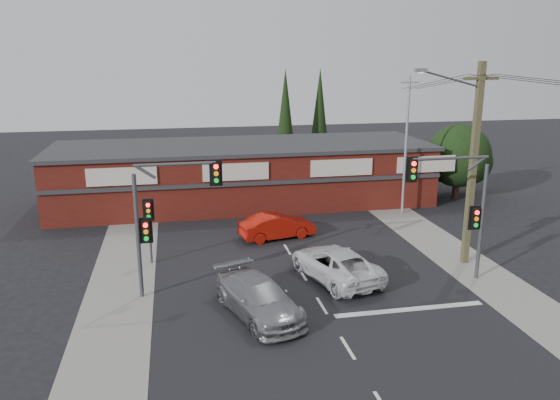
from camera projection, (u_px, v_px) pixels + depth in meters
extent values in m
plane|color=black|center=(319.00, 301.00, 23.48)|extent=(120.00, 120.00, 0.00)
cube|color=black|center=(294.00, 260.00, 28.21)|extent=(14.00, 70.00, 0.01)
cube|color=gray|center=(124.00, 272.00, 26.62)|extent=(3.00, 70.00, 0.02)
cube|color=gray|center=(445.00, 249.00, 29.81)|extent=(3.00, 70.00, 0.02)
cube|color=silver|center=(410.00, 309.00, 22.71)|extent=(6.50, 0.35, 0.01)
imported|color=silver|center=(336.00, 264.00, 25.67)|extent=(3.83, 5.91, 1.51)
imported|color=gray|center=(258.00, 298.00, 22.06)|extent=(3.64, 5.66, 1.53)
imported|color=#B2160A|center=(277.00, 226.00, 31.44)|extent=(4.60, 2.41, 1.44)
cube|color=silver|center=(348.00, 348.00, 19.72)|extent=(0.12, 1.60, 0.01)
cube|color=silver|center=(322.00, 306.00, 23.04)|extent=(0.12, 1.60, 0.01)
cube|color=silver|center=(302.00, 274.00, 26.37)|extent=(0.12, 1.60, 0.01)
cube|color=silver|center=(287.00, 249.00, 29.70)|extent=(0.12, 1.60, 0.01)
cube|color=silver|center=(275.00, 230.00, 33.03)|extent=(0.12, 1.60, 0.01)
cube|color=silver|center=(266.00, 214.00, 36.35)|extent=(0.12, 1.60, 0.01)
cube|color=silver|center=(257.00, 201.00, 39.68)|extent=(0.12, 1.60, 0.01)
cube|color=#46130E|center=(244.00, 175.00, 38.89)|extent=(26.00, 8.00, 4.00)
cube|color=#2D2D30|center=(243.00, 146.00, 38.35)|extent=(26.40, 8.40, 0.25)
cube|color=beige|center=(122.00, 176.00, 33.26)|extent=(4.20, 0.12, 1.10)
cube|color=beige|center=(236.00, 172.00, 34.58)|extent=(4.20, 0.12, 1.10)
cube|color=beige|center=(342.00, 168.00, 35.90)|extent=(4.20, 0.12, 1.10)
cube|color=beige|center=(426.00, 164.00, 37.02)|extent=(4.20, 0.12, 1.10)
cube|color=#2D2D30|center=(252.00, 184.00, 34.93)|extent=(26.00, 0.15, 0.25)
cylinder|color=#2D2116|center=(456.00, 186.00, 40.19)|extent=(0.50, 0.50, 1.80)
sphere|color=black|center=(459.00, 156.00, 39.60)|extent=(4.60, 4.60, 4.60)
sphere|color=black|center=(469.00, 162.00, 41.01)|extent=(3.40, 3.40, 3.40)
sphere|color=black|center=(432.00, 165.00, 40.91)|extent=(2.80, 2.80, 2.80)
cylinder|color=#2D2116|center=(285.00, 167.00, 46.63)|extent=(0.24, 0.24, 2.00)
cone|color=black|center=(285.00, 114.00, 45.47)|extent=(1.80, 1.80, 7.50)
cylinder|color=#2D2116|center=(319.00, 161.00, 49.18)|extent=(0.24, 0.24, 2.00)
cone|color=black|center=(320.00, 111.00, 48.03)|extent=(1.80, 1.80, 7.50)
cylinder|color=#47494C|center=(138.00, 237.00, 23.26)|extent=(0.18, 0.18, 5.50)
cylinder|color=#47494C|center=(175.00, 164.00, 22.78)|extent=(3.40, 0.14, 0.14)
cylinder|color=#47494C|center=(146.00, 172.00, 22.63)|extent=(0.82, 0.14, 0.63)
cube|color=black|center=(216.00, 173.00, 23.21)|extent=(0.32, 0.22, 0.95)
cube|color=black|center=(216.00, 173.00, 23.28)|extent=(0.55, 0.04, 1.15)
cylinder|color=#FF0C07|center=(216.00, 167.00, 23.01)|extent=(0.20, 0.06, 0.20)
cylinder|color=orange|center=(216.00, 174.00, 23.09)|extent=(0.20, 0.06, 0.20)
cylinder|color=#0CE526|center=(216.00, 181.00, 23.17)|extent=(0.20, 0.06, 0.20)
cube|color=black|center=(146.00, 231.00, 23.26)|extent=(0.32, 0.22, 0.95)
cube|color=black|center=(146.00, 230.00, 23.32)|extent=(0.55, 0.04, 1.15)
cylinder|color=#FF0C07|center=(145.00, 225.00, 23.06)|extent=(0.20, 0.06, 0.20)
cylinder|color=orange|center=(146.00, 232.00, 23.13)|extent=(0.20, 0.06, 0.20)
cylinder|color=#0CE526|center=(146.00, 239.00, 23.21)|extent=(0.20, 0.06, 0.20)
cylinder|color=#47494C|center=(481.00, 223.00, 25.22)|extent=(0.18, 0.18, 5.50)
cylinder|color=#47494C|center=(451.00, 158.00, 24.09)|extent=(3.60, 0.14, 0.14)
cylinder|color=#47494C|center=(476.00, 164.00, 24.40)|extent=(0.82, 0.14, 0.63)
cube|color=black|center=(412.00, 170.00, 23.86)|extent=(0.32, 0.22, 0.95)
cube|color=black|center=(412.00, 170.00, 23.93)|extent=(0.55, 0.04, 1.15)
cylinder|color=#FF0C07|center=(414.00, 164.00, 23.66)|extent=(0.20, 0.06, 0.20)
cylinder|color=orange|center=(414.00, 170.00, 23.74)|extent=(0.20, 0.06, 0.20)
cylinder|color=#0CE526|center=(413.00, 177.00, 23.82)|extent=(0.20, 0.06, 0.20)
cube|color=black|center=(475.00, 218.00, 25.09)|extent=(0.32, 0.22, 0.95)
cube|color=black|center=(474.00, 218.00, 25.16)|extent=(0.55, 0.04, 1.15)
cylinder|color=#FF0C07|center=(477.00, 213.00, 24.89)|extent=(0.20, 0.06, 0.20)
cylinder|color=orange|center=(477.00, 219.00, 24.97)|extent=(0.20, 0.06, 0.20)
cylinder|color=#0CE526|center=(476.00, 225.00, 25.04)|extent=(0.20, 0.06, 0.20)
cylinder|color=#47494C|center=(150.00, 235.00, 27.42)|extent=(0.12, 0.12, 3.00)
cube|color=black|center=(148.00, 210.00, 27.09)|extent=(0.32, 0.22, 0.95)
cube|color=black|center=(148.00, 210.00, 27.16)|extent=(0.55, 0.04, 1.15)
cylinder|color=#FF0C07|center=(148.00, 205.00, 26.89)|extent=(0.20, 0.06, 0.20)
cylinder|color=orange|center=(148.00, 211.00, 26.97)|extent=(0.20, 0.06, 0.20)
cylinder|color=#0CE526|center=(149.00, 217.00, 27.04)|extent=(0.20, 0.06, 0.20)
cube|color=brown|center=(473.00, 166.00, 26.63)|extent=(0.30, 0.30, 10.00)
cube|color=brown|center=(481.00, 78.00, 25.55)|extent=(1.80, 0.14, 0.14)
cylinder|color=#47494C|center=(451.00, 79.00, 25.11)|extent=(3.23, 0.39, 0.89)
cube|color=slate|center=(421.00, 70.00, 24.57)|extent=(0.55, 0.25, 0.18)
cylinder|color=silver|center=(421.00, 73.00, 24.59)|extent=(0.28, 0.28, 0.05)
cylinder|color=gray|center=(406.00, 147.00, 35.39)|extent=(0.16, 0.16, 9.00)
cube|color=gray|center=(410.00, 82.00, 34.33)|extent=(1.20, 0.10, 0.10)
cylinder|color=black|center=(430.00, 83.00, 29.86)|extent=(0.73, 9.01, 1.22)
cylinder|color=black|center=(440.00, 83.00, 29.97)|extent=(0.52, 9.00, 1.22)
cylinder|color=black|center=(450.00, 82.00, 30.08)|extent=(0.31, 9.00, 1.22)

